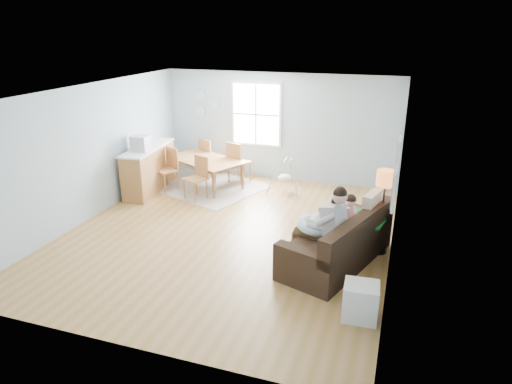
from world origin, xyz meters
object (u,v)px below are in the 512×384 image
(chair_sw, at_px, (169,166))
(monitor, at_px, (140,143))
(chair_ne, at_px, (237,160))
(father, at_px, (324,224))
(counter, at_px, (149,168))
(storage_cube, at_px, (360,301))
(baby_swing, at_px, (285,177))
(floor_lamp, at_px, (385,185))
(chair_nw, at_px, (208,155))
(chair_se, at_px, (198,174))
(sofa, at_px, (340,245))
(dining_table, at_px, (204,172))
(toddler, at_px, (344,214))

(chair_sw, height_order, monitor, monitor)
(chair_sw, relative_size, chair_ne, 0.96)
(father, xyz_separation_m, counter, (-4.65, 2.43, -0.24))
(storage_cube, bearing_deg, chair_sw, 142.31)
(monitor, relative_size, baby_swing, 0.47)
(chair_sw, height_order, baby_swing, chair_sw)
(floor_lamp, bearing_deg, father, -134.25)
(counter, bearing_deg, chair_nw, 60.39)
(chair_nw, bearing_deg, baby_swing, -14.75)
(father, xyz_separation_m, chair_se, (-3.32, 2.31, -0.22))
(chair_sw, bearing_deg, baby_swing, 14.37)
(sofa, bearing_deg, floor_lamp, 45.18)
(chair_ne, relative_size, monitor, 2.64)
(dining_table, bearing_deg, chair_se, -47.26)
(floor_lamp, distance_m, monitor, 5.58)
(chair_sw, distance_m, monitor, 0.96)
(floor_lamp, bearing_deg, toddler, -148.96)
(counter, height_order, monitor, monitor)
(storage_cube, distance_m, chair_nw, 6.86)
(toddler, height_order, monitor, monitor)
(toddler, xyz_separation_m, chair_se, (-3.55, 1.81, -0.22))
(sofa, distance_m, counter, 5.36)
(father, bearing_deg, chair_ne, 128.40)
(storage_cube, bearing_deg, counter, 146.11)
(toddler, bearing_deg, baby_swing, 121.90)
(storage_cube, height_order, baby_swing, baby_swing)
(dining_table, height_order, counter, counter)
(sofa, bearing_deg, counter, 156.21)
(toddler, distance_m, chair_nw, 5.30)
(dining_table, bearing_deg, father, -14.86)
(sofa, distance_m, chair_nw, 5.47)
(dining_table, relative_size, chair_se, 1.97)
(toddler, relative_size, baby_swing, 1.09)
(sofa, relative_size, toddler, 2.69)
(chair_se, relative_size, baby_swing, 1.16)
(sofa, relative_size, counter, 1.27)
(storage_cube, relative_size, dining_table, 0.26)
(toddler, height_order, storage_cube, toddler)
(dining_table, relative_size, chair_nw, 1.98)
(storage_cube, bearing_deg, chair_nw, 131.36)
(storage_cube, height_order, counter, counter)
(chair_sw, distance_m, chair_nw, 1.37)
(chair_nw, bearing_deg, chair_ne, -20.59)
(chair_nw, bearing_deg, chair_se, -73.84)
(floor_lamp, bearing_deg, dining_table, 152.81)
(floor_lamp, height_order, chair_sw, floor_lamp)
(toddler, bearing_deg, chair_nw, 139.47)
(toddler, xyz_separation_m, chair_sw, (-4.49, 2.15, -0.20))
(baby_swing, bearing_deg, chair_sw, -165.63)
(chair_sw, xyz_separation_m, monitor, (-0.35, -0.60, 0.67))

